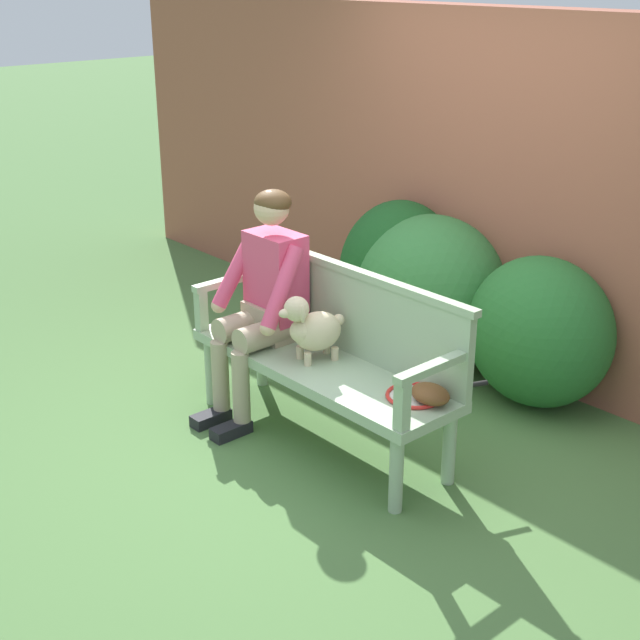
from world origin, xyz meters
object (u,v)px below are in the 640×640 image
(garden_bench, at_px, (320,373))
(baseball_glove, at_px, (430,394))
(person_seated, at_px, (264,295))
(tennis_racket, at_px, (419,395))
(dog_on_bench, at_px, (312,328))

(garden_bench, height_order, baseball_glove, baseball_glove)
(person_seated, relative_size, tennis_racket, 2.33)
(garden_bench, xyz_separation_m, dog_on_bench, (-0.05, -0.01, 0.26))
(person_seated, distance_m, baseball_glove, 1.21)
(person_seated, xyz_separation_m, dog_on_bench, (0.41, 0.00, -0.07))
(garden_bench, relative_size, person_seated, 1.27)
(garden_bench, bearing_deg, tennis_racket, 8.96)
(dog_on_bench, bearing_deg, tennis_racket, 9.46)
(dog_on_bench, bearing_deg, garden_bench, 15.62)
(garden_bench, height_order, dog_on_bench, dog_on_bench)
(dog_on_bench, bearing_deg, person_seated, -179.84)
(tennis_racket, bearing_deg, baseball_glove, -4.71)
(tennis_racket, bearing_deg, garden_bench, -171.04)
(garden_bench, bearing_deg, person_seated, -178.11)
(garden_bench, relative_size, dog_on_bench, 4.43)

